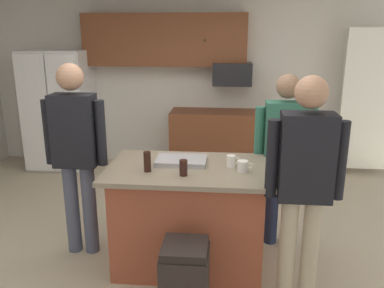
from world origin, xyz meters
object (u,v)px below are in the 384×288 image
(tumbler_amber, at_px, (147,162))
(microwave_over_range, at_px, (232,74))
(glass_pilsner, at_px, (183,168))
(serving_tray, at_px, (181,161))
(person_guest_left, at_px, (76,147))
(refrigerator, at_px, (60,110))
(mug_ceramic_white, at_px, (243,166))
(mug_blue_stoneware, at_px, (231,161))
(person_host_foreground, at_px, (284,150))
(trash_bin, at_px, (185,282))
(person_elder_center, at_px, (305,177))
(kitchen_island, at_px, (189,216))

(tumbler_amber, bearing_deg, microwave_over_range, 76.11)
(glass_pilsner, xyz_separation_m, serving_tray, (-0.06, 0.31, -0.04))
(tumbler_amber, bearing_deg, person_guest_left, 159.31)
(refrigerator, height_order, mug_ceramic_white, refrigerator)
(mug_blue_stoneware, xyz_separation_m, serving_tray, (-0.44, 0.07, -0.03))
(person_host_foreground, bearing_deg, person_guest_left, -17.86)
(microwave_over_range, bearing_deg, refrigerator, -177.40)
(glass_pilsner, distance_m, mug_blue_stoneware, 0.45)
(mug_blue_stoneware, distance_m, trash_bin, 1.06)
(person_host_foreground, height_order, person_guest_left, person_guest_left)
(person_elder_center, distance_m, trash_bin, 1.15)
(person_guest_left, bearing_deg, kitchen_island, -0.00)
(glass_pilsner, xyz_separation_m, mug_ceramic_white, (0.48, 0.13, -0.02))
(refrigerator, bearing_deg, trash_bin, -55.04)
(person_host_foreground, height_order, serving_tray, person_host_foreground)
(person_elder_center, bearing_deg, refrigerator, -18.27)
(mug_blue_stoneware, relative_size, trash_bin, 0.20)
(kitchen_island, bearing_deg, person_host_foreground, 27.82)
(trash_bin, bearing_deg, person_guest_left, 142.01)
(microwave_over_range, relative_size, person_guest_left, 0.31)
(person_guest_left, xyz_separation_m, trash_bin, (1.08, -0.84, -0.74))
(microwave_over_range, bearing_deg, glass_pilsner, -97.67)
(microwave_over_range, distance_m, person_host_foreground, 2.31)
(tumbler_amber, bearing_deg, trash_bin, -57.11)
(person_guest_left, distance_m, glass_pilsner, 1.07)
(kitchen_island, bearing_deg, refrigerator, 131.36)
(person_host_foreground, xyz_separation_m, person_elder_center, (0.03, -0.87, 0.06))
(refrigerator, xyz_separation_m, person_elder_center, (3.12, -2.96, 0.13))
(kitchen_island, height_order, trash_bin, kitchen_island)
(microwave_over_range, xyz_separation_m, tumbler_amber, (-0.69, -2.80, -0.43))
(person_host_foreground, bearing_deg, mug_blue_stoneware, 12.76)
(refrigerator, relative_size, serving_tray, 4.06)
(mug_blue_stoneware, height_order, trash_bin, mug_blue_stoneware)
(mug_blue_stoneware, distance_m, tumbler_amber, 0.71)
(serving_tray, bearing_deg, person_guest_left, 178.57)
(tumbler_amber, bearing_deg, mug_ceramic_white, 4.82)
(kitchen_island, relative_size, glass_pilsner, 10.68)
(person_host_foreground, distance_m, mug_ceramic_white, 0.67)
(tumbler_amber, height_order, trash_bin, tumbler_amber)
(kitchen_island, bearing_deg, tumbler_amber, -155.80)
(refrigerator, bearing_deg, mug_ceramic_white, -44.22)
(person_guest_left, xyz_separation_m, serving_tray, (0.96, -0.02, -0.09))
(serving_tray, bearing_deg, trash_bin, -81.52)
(refrigerator, distance_m, mug_blue_stoneware, 3.61)
(person_elder_center, bearing_deg, microwave_over_range, -55.19)
(mug_ceramic_white, height_order, trash_bin, mug_ceramic_white)
(refrigerator, distance_m, kitchen_island, 3.41)
(person_guest_left, height_order, mug_blue_stoneware, person_guest_left)
(person_elder_center, bearing_deg, trash_bin, 45.07)
(person_host_foreground, bearing_deg, serving_tray, -6.94)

